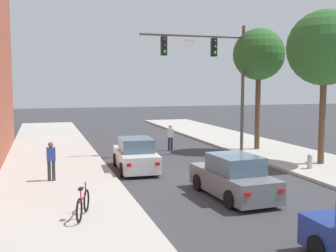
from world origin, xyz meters
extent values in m
plane|color=#38383D|center=(0.00, 0.00, 0.00)|extent=(120.00, 120.00, 0.00)
cube|color=#B2AFA8|center=(-6.50, 0.00, 0.07)|extent=(5.00, 60.00, 0.15)
cylinder|color=#514C47|center=(4.60, 7.53, 3.90)|extent=(0.20, 0.20, 7.50)
cylinder|color=#514C47|center=(1.42, 7.53, 6.95)|extent=(6.36, 0.14, 0.14)
cube|color=black|center=(2.69, 7.53, 6.33)|extent=(0.32, 0.28, 1.05)
sphere|color=#2D2823|center=(2.69, 7.38, 6.66)|extent=(0.18, 0.18, 0.18)
sphere|color=#2D2823|center=(2.69, 7.38, 6.33)|extent=(0.18, 0.18, 0.18)
sphere|color=green|center=(2.69, 7.38, 6.00)|extent=(0.18, 0.18, 0.18)
cube|color=black|center=(-0.36, 7.53, 6.33)|extent=(0.32, 0.28, 1.05)
sphere|color=#2D2823|center=(-0.36, 7.38, 6.66)|extent=(0.18, 0.18, 0.18)
sphere|color=#2D2823|center=(-0.36, 7.38, 6.33)|extent=(0.18, 0.18, 0.18)
sphere|color=green|center=(-0.36, 7.38, 6.00)|extent=(0.18, 0.18, 0.18)
cube|color=white|center=(1.17, 7.51, 6.50)|extent=(0.60, 0.03, 0.44)
cube|color=silver|center=(-2.73, 4.41, 0.56)|extent=(1.93, 4.29, 0.80)
cube|color=slate|center=(-2.74, 4.26, 1.28)|extent=(1.61, 2.08, 0.64)
cylinder|color=black|center=(-3.47, 5.75, 0.32)|extent=(0.26, 0.65, 0.64)
cylinder|color=black|center=(-1.85, 5.66, 0.32)|extent=(0.26, 0.65, 0.64)
cylinder|color=black|center=(-3.61, 3.15, 0.32)|extent=(0.26, 0.65, 0.64)
cylinder|color=black|center=(-2.00, 3.06, 0.32)|extent=(0.26, 0.65, 0.64)
cube|color=red|center=(-3.49, 2.32, 0.68)|extent=(0.20, 0.05, 0.14)
cube|color=red|center=(-2.22, 2.25, 0.68)|extent=(0.20, 0.05, 0.14)
cube|color=slate|center=(-0.32, -1.38, 0.56)|extent=(1.93, 4.29, 0.80)
cube|color=slate|center=(-0.32, -1.53, 1.28)|extent=(1.61, 2.08, 0.64)
cylinder|color=black|center=(-1.20, -0.12, 0.32)|extent=(0.25, 0.65, 0.64)
cylinder|color=black|center=(0.41, -0.04, 0.32)|extent=(0.25, 0.65, 0.64)
cylinder|color=black|center=(-1.06, -2.72, 0.32)|extent=(0.25, 0.65, 0.64)
cylinder|color=black|center=(0.55, -2.64, 0.32)|extent=(0.25, 0.65, 0.64)
cube|color=red|center=(-0.84, -3.53, 0.68)|extent=(0.20, 0.05, 0.14)
cube|color=red|center=(0.43, -3.46, 0.68)|extent=(0.20, 0.05, 0.14)
cylinder|color=black|center=(-0.89, -7.14, 0.32)|extent=(0.23, 0.64, 0.64)
cylinder|color=#333338|center=(-6.82, 2.63, 0.57)|extent=(0.14, 0.14, 0.85)
cylinder|color=#333338|center=(-6.64, 2.63, 0.57)|extent=(0.14, 0.14, 0.85)
cube|color=#2D4799|center=(-6.73, 2.63, 1.28)|extent=(0.36, 0.22, 0.56)
sphere|color=brown|center=(-6.73, 2.63, 1.68)|extent=(0.22, 0.22, 0.22)
cylinder|color=#232847|center=(0.58, 9.59, 0.42)|extent=(0.14, 0.14, 0.85)
cylinder|color=#232847|center=(0.76, 9.59, 0.42)|extent=(0.14, 0.14, 0.85)
cube|color=silver|center=(0.67, 9.59, 1.13)|extent=(0.36, 0.22, 0.56)
sphere|color=tan|center=(0.67, 9.59, 1.53)|extent=(0.22, 0.22, 0.22)
torus|color=black|center=(-5.77, -2.09, 0.51)|extent=(0.27, 0.71, 0.72)
torus|color=black|center=(-6.08, -3.09, 0.51)|extent=(0.27, 0.71, 0.72)
cylinder|color=maroon|center=(-5.93, -2.59, 0.73)|extent=(0.33, 0.92, 0.05)
cylinder|color=maroon|center=(-6.00, -2.84, 0.91)|extent=(0.04, 0.04, 0.35)
cylinder|color=maroon|center=(-5.80, -2.19, 0.93)|extent=(0.04, 0.04, 0.40)
cube|color=black|center=(-6.00, -2.84, 1.09)|extent=(0.19, 0.26, 0.06)
cylinder|color=#B2B2B7|center=(5.19, 1.60, 0.43)|extent=(0.24, 0.24, 0.55)
sphere|color=#B2B2B7|center=(5.19, 1.60, 0.76)|extent=(0.22, 0.22, 0.22)
cylinder|color=#B2B2B7|center=(5.01, 1.60, 0.45)|extent=(0.12, 0.09, 0.09)
cylinder|color=#B2B2B7|center=(5.37, 1.60, 0.45)|extent=(0.12, 0.09, 0.09)
cylinder|color=brown|center=(6.53, 2.55, 2.37)|extent=(0.32, 0.32, 4.43)
sphere|color=#2D6028|center=(6.53, 2.55, 5.99)|extent=(3.75, 3.75, 3.75)
cylinder|color=brown|center=(5.79, 7.80, 2.49)|extent=(0.32, 0.32, 4.68)
sphere|color=#2D6028|center=(5.79, 7.80, 6.02)|extent=(3.17, 3.17, 3.17)
camera|label=1|loc=(-7.05, -15.11, 4.19)|focal=44.27mm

